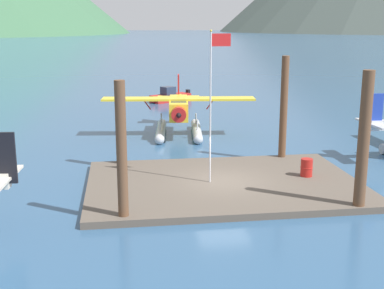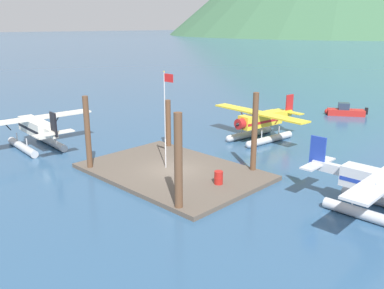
{
  "view_description": "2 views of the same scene",
  "coord_description": "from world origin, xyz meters",
  "views": [
    {
      "loc": [
        -4.77,
        -22.93,
        7.61
      ],
      "look_at": [
        -0.91,
        4.3,
        1.12
      ],
      "focal_mm": 47.96,
      "sensor_mm": 36.0,
      "label": 1
    },
    {
      "loc": [
        20.48,
        -18.95,
        10.41
      ],
      "look_at": [
        1.55,
        0.43,
        2.43
      ],
      "focal_mm": 38.15,
      "sensor_mm": 36.0,
      "label": 2
    }
  ],
  "objects": [
    {
      "name": "ground_plane",
      "position": [
        0.0,
        0.0,
        0.0
      ],
      "size": [
        1200.0,
        1200.0,
        0.0
      ],
      "primitive_type": "plane",
      "color": "#2D5175"
    },
    {
      "name": "dock_platform",
      "position": [
        0.0,
        0.0,
        0.15
      ],
      "size": [
        12.84,
        8.84,
        0.3
      ],
      "primitive_type": "cube",
      "color": "brown",
      "rests_on": "ground"
    },
    {
      "name": "piling_near_left",
      "position": [
        -4.77,
        -3.88,
        2.8
      ],
      "size": [
        0.41,
        0.41,
        5.59
      ],
      "primitive_type": "cylinder",
      "color": "brown",
      "rests_on": "ground"
    },
    {
      "name": "piling_near_right",
      "position": [
        4.87,
        -4.06,
        2.93
      ],
      "size": [
        0.48,
        0.48,
        5.86
      ],
      "primitive_type": "cylinder",
      "color": "brown",
      "rests_on": "ground"
    },
    {
      "name": "piling_far_left",
      "position": [
        -4.72,
        3.94,
        2.16
      ],
      "size": [
        0.46,
        0.46,
        4.31
      ],
      "primitive_type": "cylinder",
      "color": "brown",
      "rests_on": "ground"
    },
    {
      "name": "piling_far_right",
      "position": [
        4.18,
        4.07,
        2.97
      ],
      "size": [
        0.41,
        0.41,
        5.93
      ],
      "primitive_type": "cylinder",
      "color": "brown",
      "rests_on": "ground"
    },
    {
      "name": "flagpole",
      "position": [
        -0.56,
        -0.04,
        4.62
      ],
      "size": [
        0.95,
        0.1,
        7.06
      ],
      "color": "silver",
      "rests_on": "dock_platform"
    },
    {
      "name": "fuel_drum",
      "position": [
        4.2,
        0.23,
        0.74
      ],
      "size": [
        0.62,
        0.62,
        0.88
      ],
      "color": "#AD1E19",
      "rests_on": "dock_platform"
    },
    {
      "name": "seaplane_yellow_bow_centre",
      "position": [
        -0.76,
        11.9,
        1.58
      ],
      "size": [
        10.49,
        7.95,
        3.84
      ],
      "color": "#B7BABF",
      "rests_on": "ground"
    },
    {
      "name": "boat_red_open_north",
      "position": [
        0.16,
        27.98,
        0.49
      ],
      "size": [
        4.35,
        3.51,
        1.5
      ],
      "color": "#B2231E",
      "rests_on": "ground"
    }
  ]
}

